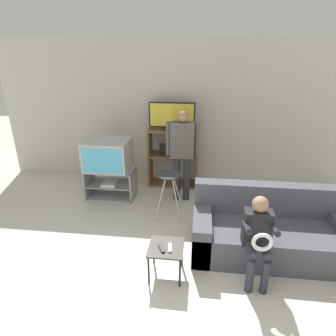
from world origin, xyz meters
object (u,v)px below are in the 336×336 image
(person_standing_adult, at_px, (182,148))
(remote_control_black, at_px, (162,248))
(television_flat, at_px, (172,117))
(television_main, at_px, (108,155))
(remote_control_white, at_px, (170,248))
(couch, at_px, (269,232))
(tv_stand, at_px, (111,183))
(media_shelf, at_px, (173,157))
(snack_table, at_px, (166,251))
(folding_stool, at_px, (169,182))
(person_seated_child, at_px, (258,234))

(person_standing_adult, bearing_deg, remote_control_black, -92.46)
(television_flat, bearing_deg, television_main, -148.91)
(remote_control_white, bearing_deg, couch, 20.13)
(tv_stand, xyz_separation_m, media_shelf, (1.02, 0.61, 0.29))
(couch, height_order, person_standing_adult, person_standing_adult)
(tv_stand, xyz_separation_m, television_main, (-0.02, 0.00, 0.51))
(television_main, xyz_separation_m, snack_table, (1.20, -1.78, -0.45))
(remote_control_black, bearing_deg, folding_stool, 68.13)
(media_shelf, relative_size, remote_control_black, 7.46)
(couch, bearing_deg, remote_control_black, -154.05)
(folding_stool, distance_m, person_seated_child, 1.61)
(television_flat, height_order, person_seated_child, television_flat)
(television_flat, bearing_deg, couch, -52.09)
(snack_table, bearing_deg, tv_stand, 123.78)
(folding_stool, bearing_deg, tv_stand, 155.01)
(media_shelf, distance_m, remote_control_black, 2.44)
(remote_control_white, distance_m, person_standing_adult, 1.91)
(television_flat, xyz_separation_m, remote_control_black, (0.15, -2.43, -0.92))
(folding_stool, distance_m, snack_table, 1.30)
(tv_stand, relative_size, television_flat, 1.01)
(folding_stool, bearing_deg, person_seated_child, -47.90)
(remote_control_black, bearing_deg, tv_stand, 97.36)
(media_shelf, relative_size, folding_stool, 1.55)
(person_standing_adult, bearing_deg, remote_control_white, -89.64)
(remote_control_black, relative_size, person_standing_adult, 0.09)
(tv_stand, xyz_separation_m, couch, (2.41, -1.21, 0.02))
(person_seated_child, bearing_deg, tv_stand, 141.82)
(television_flat, height_order, couch, television_flat)
(person_seated_child, bearing_deg, folding_stool, 132.10)
(television_flat, distance_m, couch, 2.53)
(snack_table, height_order, remote_control_black, remote_control_black)
(folding_stool, distance_m, remote_control_black, 1.33)
(couch, bearing_deg, tv_stand, 153.40)
(television_flat, relative_size, remote_control_white, 5.66)
(person_seated_child, bearing_deg, television_main, 141.95)
(remote_control_white, height_order, couch, couch)
(snack_table, bearing_deg, remote_control_black, -133.72)
(media_shelf, bearing_deg, tv_stand, -149.12)
(television_flat, xyz_separation_m, person_standing_adult, (0.23, -0.58, -0.38))
(folding_stool, xyz_separation_m, snack_table, (0.11, -1.27, -0.24))
(television_flat, relative_size, person_standing_adult, 0.53)
(television_main, distance_m, remote_control_white, 2.23)
(tv_stand, relative_size, person_standing_adult, 0.54)
(remote_control_white, relative_size, person_seated_child, 0.15)
(folding_stool, xyz_separation_m, person_standing_adult, (0.15, 0.54, 0.36))
(person_seated_child, bearing_deg, person_standing_adult, 118.25)
(person_standing_adult, xyz_separation_m, person_seated_child, (0.93, -1.73, -0.36))
(remote_control_black, relative_size, person_seated_child, 0.15)
(folding_stool, bearing_deg, remote_control_black, -87.08)
(television_main, relative_size, person_seated_child, 0.75)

